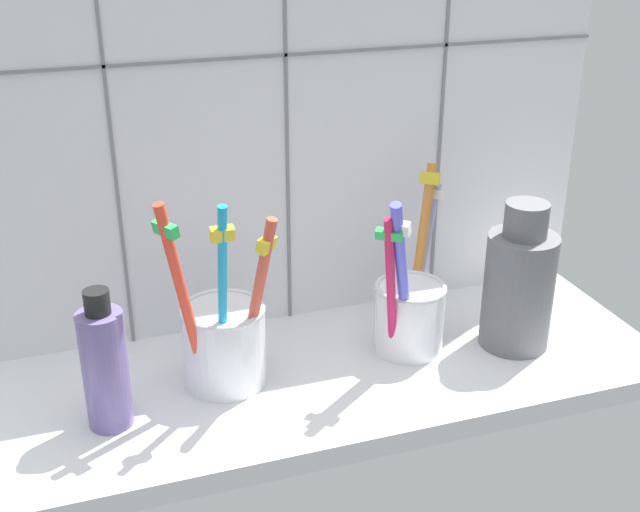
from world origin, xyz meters
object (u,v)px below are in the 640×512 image
object	(u,v)px
toothbrush_cup_left	(224,339)
toothbrush_cup_right	(409,307)
ceramic_vase	(519,284)
soap_bottle	(105,366)

from	to	relation	value
toothbrush_cup_left	toothbrush_cup_right	distance (cm)	17.91
toothbrush_cup_left	ceramic_vase	size ratio (longest dim) A/B	1.30
soap_bottle	toothbrush_cup_left	bearing A→B (deg)	15.76
toothbrush_cup_right	ceramic_vase	size ratio (longest dim) A/B	1.18
toothbrush_cup_right	ceramic_vase	bearing A→B (deg)	-13.83
toothbrush_cup_left	soap_bottle	bearing A→B (deg)	-164.24
toothbrush_cup_right	soap_bottle	distance (cm)	28.42
toothbrush_cup_left	ceramic_vase	distance (cm)	28.13
toothbrush_cup_right	toothbrush_cup_left	bearing A→B (deg)	-178.98
ceramic_vase	toothbrush_cup_right	bearing A→B (deg)	166.17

